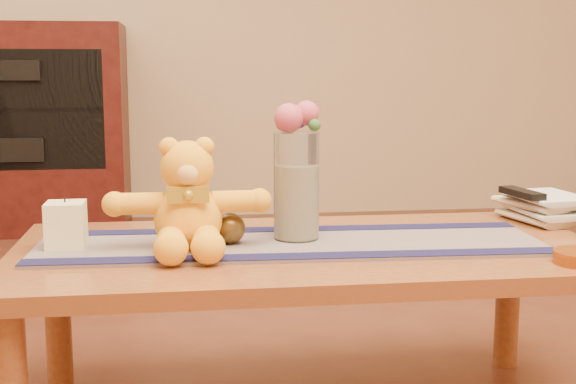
{
  "coord_description": "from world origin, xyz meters",
  "views": [
    {
      "loc": [
        -0.29,
        -1.78,
        0.87
      ],
      "look_at": [
        -0.05,
        0.0,
        0.58
      ],
      "focal_mm": 48.03,
      "sensor_mm": 36.0,
      "label": 1
    }
  ],
  "objects": [
    {
      "name": "blue_flower_side",
      "position": [
        -0.05,
        0.06,
        0.74
      ],
      "size": [
        0.04,
        0.04,
        0.04
      ],
      "primitive_type": "sphere",
      "color": "#49479B",
      "rests_on": "glass_vase"
    },
    {
      "name": "book_bottom",
      "position": [
        0.61,
        0.18,
        0.46
      ],
      "size": [
        0.21,
        0.25,
        0.02
      ],
      "primitive_type": "imported",
      "rotation": [
        0.0,
        0.0,
        0.21
      ],
      "color": "beige",
      "rests_on": "coffee_table_top"
    },
    {
      "name": "cabinet_shelf",
      "position": [
        -1.2,
        2.33,
        0.66
      ],
      "size": [
        1.02,
        0.2,
        0.02
      ],
      "primitive_type": "cube",
      "color": "black",
      "rests_on": "media_cabinet"
    },
    {
      "name": "stereo_upper",
      "position": [
        -1.2,
        2.35,
        0.86
      ],
      "size": [
        0.42,
        0.28,
        0.1
      ],
      "primitive_type": "cube",
      "color": "black",
      "rests_on": "media_cabinet"
    },
    {
      "name": "book_upper",
      "position": [
        0.61,
        0.18,
        0.5
      ],
      "size": [
        0.22,
        0.26,
        0.02
      ],
      "primitive_type": "imported",
      "rotation": [
        0.0,
        0.0,
        0.26
      ],
      "color": "beige",
      "rests_on": "book_lower"
    },
    {
      "name": "rose_left",
      "position": [
        -0.04,
        0.03,
        0.75
      ],
      "size": [
        0.07,
        0.07,
        0.07
      ],
      "primitive_type": "sphere",
      "color": "#C54561",
      "rests_on": "glass_vase"
    },
    {
      "name": "pillar_candle",
      "position": [
        -0.57,
        0.02,
        0.51
      ],
      "size": [
        0.09,
        0.09,
        0.11
      ],
      "primitive_type": "cube",
      "rotation": [
        0.0,
        0.0,
        -0.0
      ],
      "color": "#FFF3BB",
      "rests_on": "persian_runner"
    },
    {
      "name": "persian_runner",
      "position": [
        -0.04,
        0.0,
        0.45
      ],
      "size": [
        1.21,
        0.4,
        0.01
      ],
      "primitive_type": "cube",
      "rotation": [
        0.0,
        0.0,
        -0.04
      ],
      "color": "#192046",
      "rests_on": "coffee_table_top"
    },
    {
      "name": "teddy_bear",
      "position": [
        -0.29,
        -0.02,
        0.58
      ],
      "size": [
        0.36,
        0.3,
        0.24
      ],
      "primitive_type": null,
      "rotation": [
        0.0,
        0.0,
        0.01
      ],
      "color": "#FFAC20",
      "rests_on": "persian_runner"
    },
    {
      "name": "blue_flower_back",
      "position": [
        -0.01,
        0.07,
        0.75
      ],
      "size": [
        0.04,
        0.04,
        0.04
      ],
      "primitive_type": "sphere",
      "color": "#49479B",
      "rests_on": "glass_vase"
    },
    {
      "name": "media_cabinet",
      "position": [
        -1.2,
        2.48,
        0.55
      ],
      "size": [
        1.2,
        0.5,
        1.1
      ],
      "primitive_type": "cube",
      "color": "black",
      "rests_on": "floor"
    },
    {
      "name": "stereo_lower",
      "position": [
        -1.2,
        2.35,
        0.46
      ],
      "size": [
        0.42,
        0.28,
        0.12
      ],
      "primitive_type": "cube",
      "color": "black",
      "rests_on": "media_cabinet"
    },
    {
      "name": "candle_wick",
      "position": [
        -0.57,
        0.02,
        0.57
      ],
      "size": [
        0.0,
        0.0,
        0.01
      ],
      "primitive_type": "cylinder",
      "rotation": [
        0.0,
        0.0,
        -0.0
      ],
      "color": "black",
      "rests_on": "pillar_candle"
    },
    {
      "name": "tv_remote",
      "position": [
        0.61,
        0.17,
        0.54
      ],
      "size": [
        0.07,
        0.17,
        0.02
      ],
      "primitive_type": "cube",
      "rotation": [
        0.0,
        0.0,
        0.16
      ],
      "color": "black",
      "rests_on": "book_top"
    },
    {
      "name": "glass_vase",
      "position": [
        -0.02,
        0.04,
        0.59
      ],
      "size": [
        0.11,
        0.11,
        0.26
      ],
      "primitive_type": "cylinder",
      "color": "silver",
      "rests_on": "persian_runner"
    },
    {
      "name": "rose_right",
      "position": [
        0.0,
        0.04,
        0.76
      ],
      "size": [
        0.06,
        0.06,
        0.06
      ],
      "primitive_type": "sphere",
      "color": "#C54561",
      "rests_on": "glass_vase"
    },
    {
      "name": "leaf_sprig",
      "position": [
        0.02,
        0.02,
        0.74
      ],
      "size": [
        0.03,
        0.03,
        0.03
      ],
      "primitive_type": "sphere",
      "color": "#33662D",
      "rests_on": "glass_vase"
    },
    {
      "name": "table_leg_bl",
      "position": [
        -0.64,
        0.29,
        0.21
      ],
      "size": [
        0.07,
        0.07,
        0.41
      ],
      "primitive_type": "cylinder",
      "color": "brown",
      "rests_on": "floor"
    },
    {
      "name": "runner_border_far",
      "position": [
        -0.04,
        0.15,
        0.46
      ],
      "size": [
        1.2,
        0.11,
        0.0
      ],
      "primitive_type": "cube",
      "rotation": [
        0.0,
        0.0,
        -0.04
      ],
      "color": "#141339",
      "rests_on": "persian_runner"
    },
    {
      "name": "coffee_table_top",
      "position": [
        0.0,
        0.0,
        0.43
      ],
      "size": [
        1.4,
        0.7,
        0.04
      ],
      "primitive_type": "cube",
      "color": "brown",
      "rests_on": "floor"
    },
    {
      "name": "cabinet_cavity",
      "position": [
        -1.2,
        2.25,
        0.66
      ],
      "size": [
        1.02,
        0.03,
        0.61
      ],
      "primitive_type": "cube",
      "color": "black",
      "rests_on": "media_cabinet"
    },
    {
      "name": "potpourri_fill",
      "position": [
        -0.02,
        0.04,
        0.55
      ],
      "size": [
        0.09,
        0.09,
        0.18
      ],
      "primitive_type": "cylinder",
      "color": "beige",
      "rests_on": "glass_vase"
    },
    {
      "name": "table_leg_br",
      "position": [
        0.64,
        0.29,
        0.21
      ],
      "size": [
        0.07,
        0.07,
        0.41
      ],
      "primitive_type": "cylinder",
      "color": "brown",
      "rests_on": "floor"
    },
    {
      "name": "book_lower",
      "position": [
        0.62,
        0.18,
        0.48
      ],
      "size": [
        0.18,
        0.23,
        0.02
      ],
      "primitive_type": "imported",
      "rotation": [
        0.0,
        0.0,
        0.07
      ],
      "color": "beige",
      "rests_on": "book_bottom"
    },
    {
      "name": "bronze_ball",
      "position": [
        -0.19,
        0.01,
        0.5
      ],
      "size": [
        0.1,
        0.1,
        0.07
      ],
      "primitive_type": "sphere",
      "rotation": [
        0.0,
        0.0,
        0.4
      ],
      "color": "#533E1B",
      "rests_on": "persian_runner"
    },
    {
      "name": "runner_border_near",
      "position": [
        -0.05,
        -0.14,
        0.46
      ],
      "size": [
        1.2,
        0.11,
        0.0
      ],
      "primitive_type": "cube",
      "rotation": [
        0.0,
        0.0,
        -0.04
      ],
      "color": "#141339",
      "rests_on": "persian_runner"
    },
    {
      "name": "book_top",
      "position": [
        0.62,
        0.18,
        0.52
      ],
      "size": [
        0.19,
        0.24,
        0.02
      ],
      "primitive_type": "imported",
      "rotation": [
        0.0,
        0.0,
        0.11
      ],
      "color": "beige",
      "rests_on": "book_upper"
    }
  ]
}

